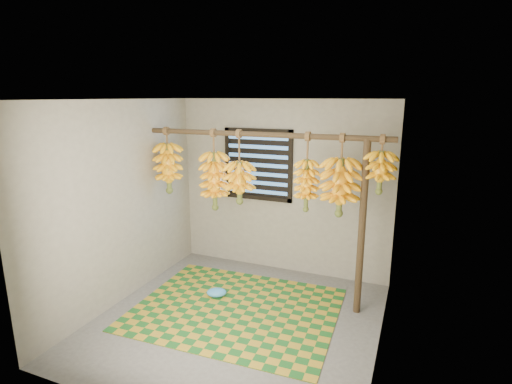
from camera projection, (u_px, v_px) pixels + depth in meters
The scene contains 16 objects.
floor at pixel (237, 321), 4.44m from camera, with size 3.00×3.00×0.01m, color #515151.
ceiling at pixel (235, 99), 3.88m from camera, with size 3.00×3.00×0.01m, color silver.
wall_back at pixel (282, 188), 5.51m from camera, with size 3.00×0.01×2.40m, color slate.
wall_left at pixel (121, 203), 4.72m from camera, with size 0.01×3.00×2.40m, color slate.
wall_right at pixel (387, 236), 3.60m from camera, with size 0.01×3.00×2.40m, color slate.
window at pixel (258, 165), 5.55m from camera, with size 1.00×0.04×1.00m.
hanging_pole at pixel (261, 135), 4.60m from camera, with size 0.06×0.06×3.00m, color #40311D.
support_post at pixel (362, 230), 4.39m from camera, with size 0.08×0.08×2.00m, color #40311D.
woven_mat at pixel (236, 309), 4.68m from camera, with size 2.30×1.84×0.01m, color #19571F.
plastic_bag at pixel (217, 292), 4.95m from camera, with size 0.25×0.18×0.10m, color #3D96E3.
banana_bunch_a at pixel (168, 168), 5.19m from camera, with size 0.33×0.33×0.85m.
banana_bunch_b at pixel (215, 181), 4.97m from camera, with size 0.35×0.35×1.01m.
banana_bunch_c at pixel (240, 182), 4.84m from camera, with size 0.34×0.34×0.89m.
banana_bunch_d at pixel (306, 185), 4.53m from camera, with size 0.28×0.28×0.91m.
banana_bunch_e at pixel (340, 187), 4.38m from camera, with size 0.42×0.42×0.91m.
banana_bunch_f at pixel (380, 172), 4.19m from camera, with size 0.31×0.31×0.62m.
Camera 1 is at (1.71, -3.60, 2.43)m, focal length 28.00 mm.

